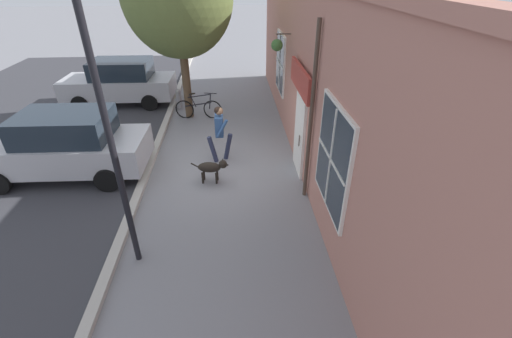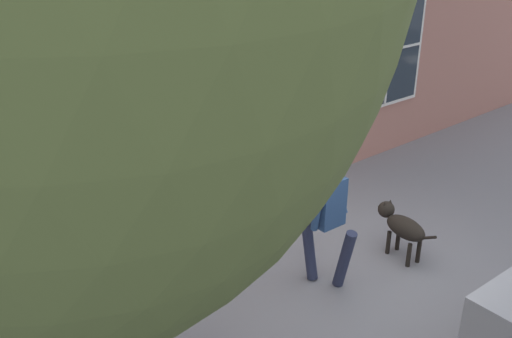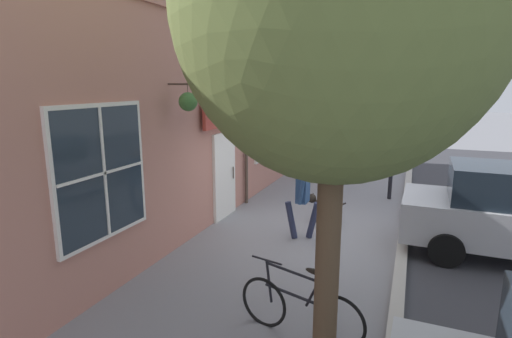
# 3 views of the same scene
# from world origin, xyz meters

# --- Properties ---
(ground_plane) EXTENTS (90.00, 90.00, 0.00)m
(ground_plane) POSITION_xyz_m (0.00, 0.00, 0.00)
(ground_plane) COLOR gray
(storefront_facade) EXTENTS (0.95, 18.00, 4.70)m
(storefront_facade) POSITION_xyz_m (-2.34, -0.00, 2.35)
(storefront_facade) COLOR #B27566
(storefront_facade) RESTS_ON ground_plane
(pedestrian_walking) EXTENTS (0.73, 0.55, 1.65)m
(pedestrian_walking) POSITION_xyz_m (-0.03, -0.30, 0.98)
(pedestrian_walking) COLOR #282D47
(pedestrian_walking) RESTS_ON ground_plane
(dog_on_leash) EXTENTS (1.00, 0.36, 0.68)m
(dog_on_leash) POSITION_xyz_m (0.17, 0.86, 0.44)
(dog_on_leash) COLOR black
(dog_on_leash) RESTS_ON ground_plane
(street_tree_by_curb) EXTENTS (3.58, 3.22, 6.08)m
(street_tree_by_curb) POSITION_xyz_m (1.21, -3.74, 4.04)
(street_tree_by_curb) COLOR brown
(street_tree_by_curb) RESTS_ON ground_plane
(leaning_bicycle) EXTENTS (1.73, 0.29, 1.00)m
(leaning_bicycle) POSITION_xyz_m (0.83, -3.58, 0.38)
(leaning_bicycle) COLOR black
(leaning_bicycle) RESTS_ON ground_plane
(street_lamp) EXTENTS (0.32, 0.32, 5.03)m
(street_lamp) POSITION_xyz_m (1.53, 3.52, 3.27)
(street_lamp) COLOR black
(street_lamp) RESTS_ON ground_plane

